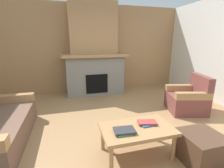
{
  "coord_description": "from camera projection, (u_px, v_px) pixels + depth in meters",
  "views": [
    {
      "loc": [
        -0.81,
        -2.32,
        1.59
      ],
      "look_at": [
        0.16,
        1.16,
        0.64
      ],
      "focal_mm": 25.99,
      "sensor_mm": 36.0,
      "label": 1
    }
  ],
  "objects": [
    {
      "name": "ottoman",
      "position": [
        201.0,
        148.0,
        2.18
      ],
      "size": [
        0.52,
        0.52,
        0.4
      ],
      "primitive_type": "cube",
      "color": "#4C3323",
      "rests_on": "ground"
    },
    {
      "name": "book_stack_near_edge",
      "position": [
        124.0,
        131.0,
        2.12
      ],
      "size": [
        0.29,
        0.22,
        0.04
      ],
      "color": "#3D7F4C",
      "rests_on": "coffee_table"
    },
    {
      "name": "coffee_table",
      "position": [
        137.0,
        131.0,
        2.26
      ],
      "size": [
        1.0,
        0.6,
        0.43
      ],
      "color": "#A87A4C",
      "rests_on": "ground"
    },
    {
      "name": "book_stack_center",
      "position": [
        147.0,
        123.0,
        2.34
      ],
      "size": [
        0.29,
        0.2,
        0.04
      ],
      "color": "#335699",
      "rests_on": "coffee_table"
    },
    {
      "name": "wall_back_wood_panel",
      "position": [
        92.0,
        49.0,
        5.23
      ],
      "size": [
        6.0,
        0.12,
        2.7
      ],
      "primitive_type": "cube",
      "color": "#A87A4C",
      "rests_on": "ground"
    },
    {
      "name": "ground",
      "position": [
        121.0,
        137.0,
        2.78
      ],
      "size": [
        9.0,
        9.0,
        0.0
      ],
      "primitive_type": "plane",
      "color": "#9E754C"
    },
    {
      "name": "fireplace",
      "position": [
        94.0,
        56.0,
        4.92
      ],
      "size": [
        1.9,
        0.82,
        2.7
      ],
      "color": "gray",
      "rests_on": "ground"
    },
    {
      "name": "armchair",
      "position": [
        188.0,
        99.0,
        3.76
      ],
      "size": [
        0.94,
        0.94,
        0.85
      ],
      "color": "brown",
      "rests_on": "ground"
    }
  ]
}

